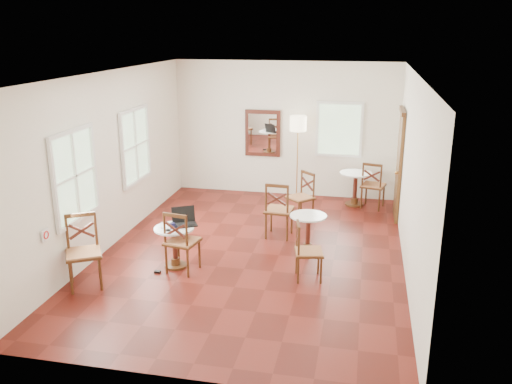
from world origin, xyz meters
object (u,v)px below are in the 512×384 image
cafe_table_back (355,185)px  navy_mug (173,226)px  cafe_table_near (175,243)px  floor_lamp (298,129)px  chair_back_a (373,185)px  laptop (184,220)px  chair_back_b (301,197)px  chair_mid_a (279,210)px  power_adapter (157,272)px  water_glass (162,225)px  chair_near_b (84,252)px  chair_mid_b (307,251)px  chair_near_a (181,241)px  cafe_table_mid (308,229)px  mouse (168,230)px

cafe_table_back → navy_mug: size_ratio=6.15×
cafe_table_near → floor_lamp: (1.44, 3.92, 1.17)m
chair_back_a → laptop: 4.56m
laptop → cafe_table_near: bearing=-149.5°
cafe_table_back → chair_back_b: 1.56m
chair_mid_a → cafe_table_back: bearing=-117.4°
chair_back_a → power_adapter: (-3.29, -3.92, -0.48)m
water_glass → chair_near_b: bearing=-137.6°
chair_mid_a → chair_mid_b: chair_mid_a is taller
laptop → power_adapter: size_ratio=4.98×
chair_near_a → navy_mug: 0.28m
cafe_table_near → navy_mug: 0.31m
chair_back_a → navy_mug: (-3.09, -3.68, 0.21)m
cafe_table_mid → floor_lamp: 3.16m
cafe_table_near → water_glass: (-0.17, -0.07, 0.30)m
chair_mid_a → floor_lamp: floor_lamp is taller
chair_mid_a → power_adapter: bearing=53.5°
chair_near_a → water_glass: chair_near_a is taller
chair_mid_a → chair_back_b: bearing=-102.8°
chair_back_b → chair_near_b: bearing=-85.9°
cafe_table_near → chair_mid_a: bearing=48.7°
chair_back_a → mouse: bearing=64.8°
cafe_table_back → chair_back_b: chair_back_b is taller
chair_back_b → chair_mid_a: bearing=-63.8°
floor_lamp → laptop: floor_lamp is taller
cafe_table_near → chair_back_a: chair_back_a is taller
floor_lamp → water_glass: size_ratio=18.81×
chair_near_a → chair_mid_b: (1.95, 0.14, -0.05)m
chair_mid_b → chair_back_b: 2.61m
chair_near_b → navy_mug: (1.08, 0.85, 0.18)m
chair_back_a → mouse: (-3.13, -3.79, 0.18)m
chair_near_b → floor_lamp: (2.51, 4.82, 1.04)m
chair_mid_b → power_adapter: 2.37m
chair_mid_b → mouse: chair_mid_b is taller
cafe_table_mid → mouse: 2.39m
chair_mid_b → navy_mug: bearing=79.5°
navy_mug → chair_mid_a: bearing=49.5°
chair_mid_a → navy_mug: chair_mid_a is taller
cafe_table_mid → chair_near_b: bearing=-147.8°
cafe_table_near → floor_lamp: 4.34m
chair_back_a → water_glass: 4.93m
chair_near_b → laptop: (1.18, 1.08, 0.20)m
floor_lamp → mouse: (-1.47, -4.08, -0.89)m
chair_near_a → cafe_table_near: bearing=-29.7°
chair_mid_b → floor_lamp: 4.14m
cafe_table_back → chair_mid_b: bearing=-99.2°
cafe_table_near → cafe_table_back: size_ratio=0.92×
chair_back_b → mouse: size_ratio=10.47×
chair_near_b → chair_mid_b: (3.19, 0.89, -0.09)m
cafe_table_mid → chair_back_a: bearing=67.3°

